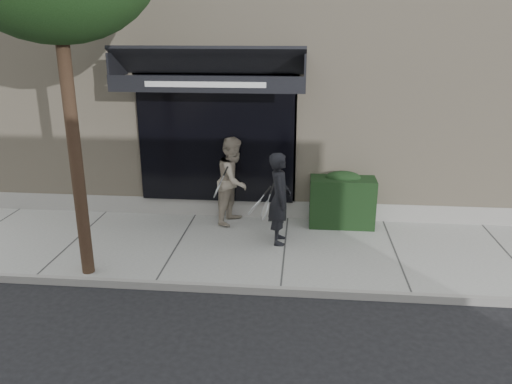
# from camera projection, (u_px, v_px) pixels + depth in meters

# --- Properties ---
(ground) EXTENTS (80.00, 80.00, 0.00)m
(ground) POSITION_uv_depth(u_px,v_px,m) (285.00, 253.00, 9.24)
(ground) COLOR black
(ground) RESTS_ON ground
(sidewalk) EXTENTS (20.00, 3.00, 0.12)m
(sidewalk) POSITION_uv_depth(u_px,v_px,m) (285.00, 250.00, 9.23)
(sidewalk) COLOR gray
(sidewalk) RESTS_ON ground
(curb) EXTENTS (20.00, 0.10, 0.14)m
(curb) POSITION_uv_depth(u_px,v_px,m) (281.00, 291.00, 7.76)
(curb) COLOR gray
(curb) RESTS_ON ground
(building_facade) EXTENTS (14.30, 8.04, 5.64)m
(building_facade) POSITION_uv_depth(u_px,v_px,m) (294.00, 78.00, 13.09)
(building_facade) COLOR tan
(building_facade) RESTS_ON ground
(hedge) EXTENTS (1.30, 0.70, 1.14)m
(hedge) POSITION_uv_depth(u_px,v_px,m) (342.00, 200.00, 10.12)
(hedge) COLOR black
(hedge) RESTS_ON sidewalk
(pedestrian_front) EXTENTS (0.79, 0.87, 1.73)m
(pedestrian_front) POSITION_uv_depth(u_px,v_px,m) (279.00, 199.00, 9.17)
(pedestrian_front) COLOR black
(pedestrian_front) RESTS_ON sidewalk
(pedestrian_back) EXTENTS (0.92, 1.04, 1.79)m
(pedestrian_back) POSITION_uv_depth(u_px,v_px,m) (234.00, 180.00, 10.17)
(pedestrian_back) COLOR #AFA18C
(pedestrian_back) RESTS_ON sidewalk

